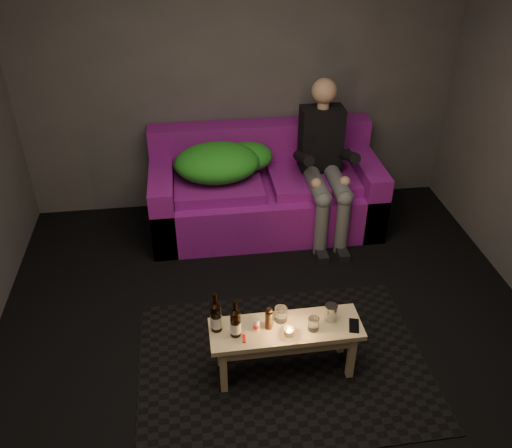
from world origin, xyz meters
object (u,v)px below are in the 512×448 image
Objects in this scene: beer_bottle_b at (235,323)px; steel_cup at (331,312)px; sofa at (264,192)px; person at (324,159)px; coffee_table at (286,335)px; beer_bottle_a at (216,316)px.

steel_cup is (0.62, 0.06, -0.04)m from beer_bottle_b.
person is at bearing -18.44° from sofa.
beer_bottle_b is 0.62m from steel_cup.
beer_bottle_b reaches higher than coffee_table.
beer_bottle_a is at bearing -107.52° from sofa.
sofa reaches higher than coffee_table.
coffee_table is 3.35× the size of beer_bottle_a.
sofa is 1.82m from steel_cup.
sofa is 7.04× the size of beer_bottle_a.
beer_bottle_a is 2.57× the size of steel_cup.
beer_bottle_a reaches higher than steel_cup.
sofa is 1.93m from beer_bottle_b.
person reaches higher than beer_bottle_b.
sofa is 0.66m from person.
sofa is at bearing 85.93° from coffee_table.
beer_bottle_a is (-1.07, -1.63, -0.20)m from person.
person is 1.40× the size of coffee_table.
beer_bottle_a is at bearing -123.22° from person.
person reaches higher than coffee_table.
sofa is at bearing 161.56° from person.
beer_bottle_a is at bearing 174.70° from coffee_table.
steel_cup is at bearing 5.30° from beer_bottle_b.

